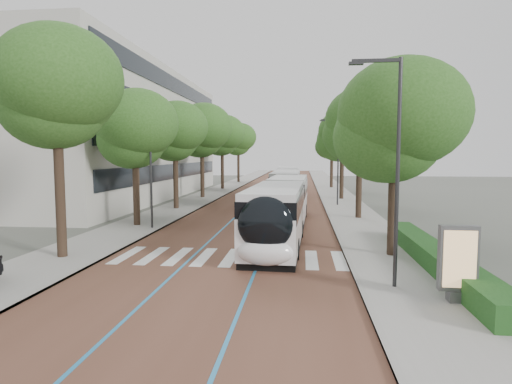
{
  "coord_description": "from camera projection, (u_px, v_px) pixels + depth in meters",
  "views": [
    {
      "loc": [
        3.48,
        -18.34,
        4.8
      ],
      "look_at": [
        0.53,
        8.97,
        2.4
      ],
      "focal_mm": 30.0,
      "sensor_mm": 36.0,
      "label": 1
    }
  ],
  "objects": [
    {
      "name": "ground",
      "position": [
        222.0,
        263.0,
        18.95
      ],
      "size": [
        160.0,
        160.0,
        0.0
      ],
      "primitive_type": "plane",
      "color": "#51544C",
      "rests_on": "ground"
    },
    {
      "name": "road",
      "position": [
        276.0,
        190.0,
        58.57
      ],
      "size": [
        11.0,
        140.0,
        0.02
      ],
      "primitive_type": "cube",
      "color": "brown",
      "rests_on": "ground"
    },
    {
      "name": "sidewalk_left",
      "position": [
        223.0,
        189.0,
        59.37
      ],
      "size": [
        4.0,
        140.0,
        0.12
      ],
      "primitive_type": "cube",
      "color": "gray",
      "rests_on": "ground"
    },
    {
      "name": "sidewalk_right",
      "position": [
        332.0,
        190.0,
        57.76
      ],
      "size": [
        4.0,
        140.0,
        0.12
      ],
      "primitive_type": "cube",
      "color": "gray",
      "rests_on": "ground"
    },
    {
      "name": "kerb_left",
      "position": [
        236.0,
        189.0,
        59.16
      ],
      "size": [
        0.2,
        140.0,
        0.14
      ],
      "primitive_type": "cube",
      "color": "gray",
      "rests_on": "ground"
    },
    {
      "name": "kerb_right",
      "position": [
        318.0,
        190.0,
        57.97
      ],
      "size": [
        0.2,
        140.0,
        0.14
      ],
      "primitive_type": "cube",
      "color": "gray",
      "rests_on": "ground"
    },
    {
      "name": "zebra_crossing",
      "position": [
        231.0,
        257.0,
        19.92
      ],
      "size": [
        10.55,
        3.6,
        0.01
      ],
      "color": "silver",
      "rests_on": "ground"
    },
    {
      "name": "lane_line_left",
      "position": [
        265.0,
        190.0,
        58.74
      ],
      "size": [
        0.12,
        126.0,
        0.01
      ],
      "primitive_type": "cube",
      "color": "teal",
      "rests_on": "road"
    },
    {
      "name": "lane_line_right",
      "position": [
        288.0,
        190.0,
        58.4
      ],
      "size": [
        0.12,
        126.0,
        0.01
      ],
      "primitive_type": "cube",
      "color": "teal",
      "rests_on": "road"
    },
    {
      "name": "office_building",
      "position": [
        98.0,
        135.0,
        48.16
      ],
      "size": [
        18.11,
        40.0,
        14.0
      ],
      "color": "#B5B1A8",
      "rests_on": "ground"
    },
    {
      "name": "hedge",
      "position": [
        436.0,
        257.0,
        17.93
      ],
      "size": [
        1.2,
        14.0,
        0.8
      ],
      "primitive_type": "cube",
      "color": "#173C14",
      "rests_on": "sidewalk_right"
    },
    {
      "name": "streetlight_near",
      "position": [
        393.0,
        154.0,
        14.85
      ],
      "size": [
        1.82,
        0.2,
        8.0
      ],
      "color": "#2A2A2C",
      "rests_on": "sidewalk_right"
    },
    {
      "name": "streetlight_far",
      "position": [
        336.0,
        154.0,
        39.61
      ],
      "size": [
        1.82,
        0.2,
        8.0
      ],
      "color": "#2A2A2C",
      "rests_on": "sidewalk_right"
    },
    {
      "name": "lamp_post_left",
      "position": [
        151.0,
        165.0,
        27.17
      ],
      "size": [
        0.14,
        0.14,
        8.0
      ],
      "primitive_type": "cylinder",
      "color": "#2A2A2C",
      "rests_on": "sidewalk_left"
    },
    {
      "name": "trees_left",
      "position": [
        198.0,
        134.0,
        45.31
      ],
      "size": [
        6.19,
        60.63,
        9.9
      ],
      "color": "black",
      "rests_on": "ground"
    },
    {
      "name": "trees_right",
      "position": [
        351.0,
        135.0,
        36.89
      ],
      "size": [
        5.88,
        47.42,
        9.2
      ],
      "color": "black",
      "rests_on": "ground"
    },
    {
      "name": "lead_bus",
      "position": [
        282.0,
        208.0,
        25.6
      ],
      "size": [
        3.17,
        18.47,
        3.2
      ],
      "rotation": [
        0.0,
        0.0,
        -0.04
      ],
      "color": "black",
      "rests_on": "ground"
    },
    {
      "name": "bus_queued_0",
      "position": [
        286.0,
        187.0,
        41.49
      ],
      "size": [
        2.65,
        12.42,
        3.2
      ],
      "rotation": [
        0.0,
        0.0,
        -0.01
      ],
      "color": "white",
      "rests_on": "ground"
    },
    {
      "name": "bus_queued_1",
      "position": [
        288.0,
        180.0,
        53.97
      ],
      "size": [
        2.8,
        12.45,
        3.2
      ],
      "rotation": [
        0.0,
        0.0,
        0.02
      ],
      "color": "white",
      "rests_on": "ground"
    },
    {
      "name": "ad_panel",
      "position": [
        458.0,
        262.0,
        13.55
      ],
      "size": [
        1.19,
        0.46,
        2.46
      ],
      "rotation": [
        0.0,
        0.0,
        -0.01
      ],
      "color": "#59595B",
      "rests_on": "sidewalk_right"
    }
  ]
}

